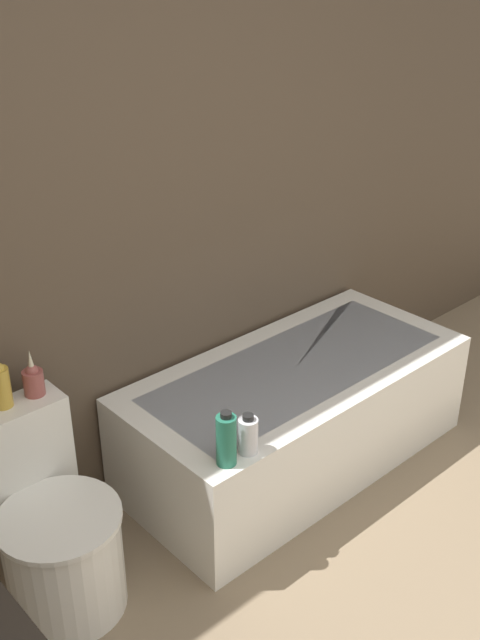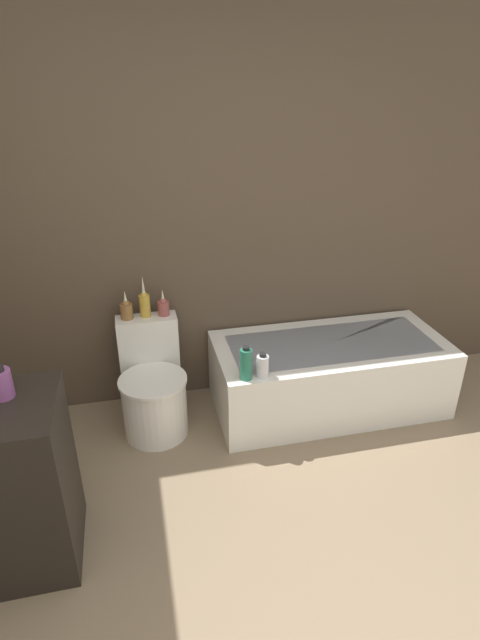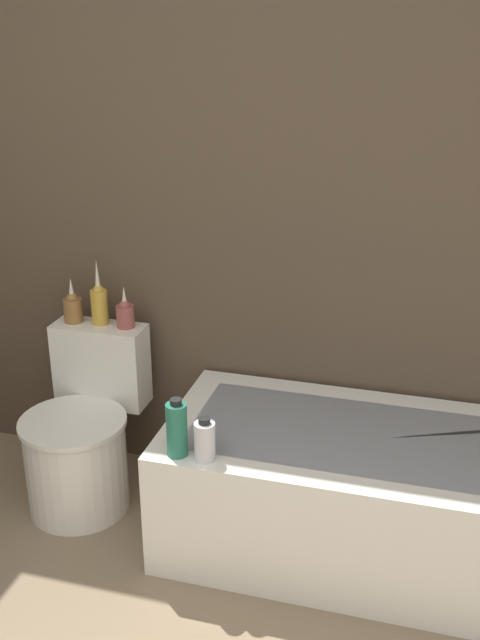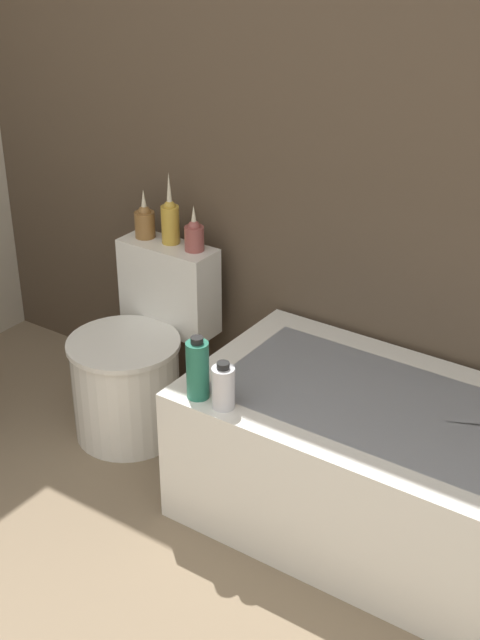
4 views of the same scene
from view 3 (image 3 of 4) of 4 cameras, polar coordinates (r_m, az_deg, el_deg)
The scene contains 8 objects.
wall_back_tiled at distance 2.99m, azimuth -2.42°, elevation 10.61°, with size 6.40×0.06×2.60m.
bathtub at distance 2.89m, azimuth 10.32°, elevation -12.99°, with size 1.57×0.73×0.49m.
toilet at distance 3.19m, azimuth -11.90°, elevation -8.85°, with size 0.43×0.58×0.70m.
vase_gold at distance 3.21m, azimuth -12.63°, elevation 1.00°, with size 0.08×0.08×0.19m.
vase_silver at distance 3.15m, azimuth -10.68°, elevation 1.32°, with size 0.07×0.07×0.28m.
vase_bronze at distance 3.11m, azimuth -8.74°, elevation 0.53°, with size 0.07×0.07×0.18m.
shampoo_bottle_tall at distance 2.58m, azimuth -4.84°, elevation -8.26°, with size 0.07×0.07×0.21m.
shampoo_bottle_short at distance 2.56m, azimuth -2.71°, elevation -9.16°, with size 0.07×0.07×0.16m.
Camera 3 is at (0.91, -0.60, 1.90)m, focal length 42.00 mm.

